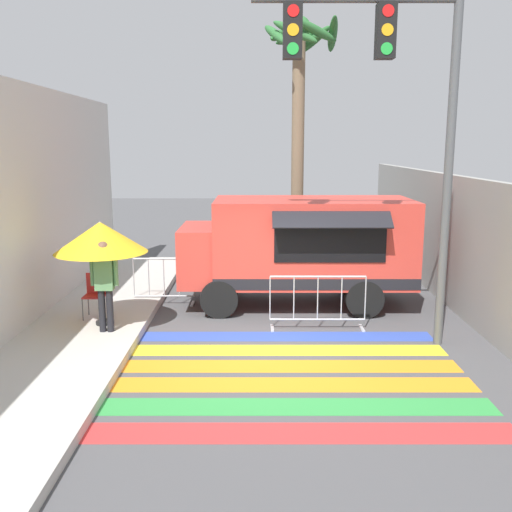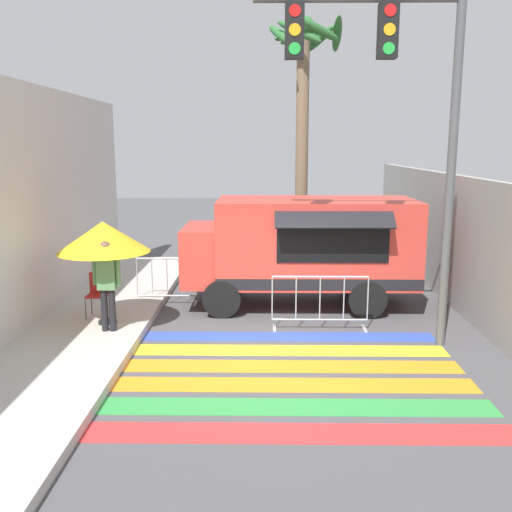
{
  "view_description": "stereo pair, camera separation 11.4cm",
  "coord_description": "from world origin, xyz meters",
  "px_view_note": "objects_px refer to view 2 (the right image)",
  "views": [
    {
      "loc": [
        -0.23,
        -9.77,
        3.69
      ],
      "look_at": [
        -0.29,
        2.1,
        1.36
      ],
      "focal_mm": 40.0,
      "sensor_mm": 36.0,
      "label": 1
    },
    {
      "loc": [
        -0.12,
        -9.77,
        3.69
      ],
      "look_at": [
        -0.29,
        2.1,
        1.36
      ],
      "focal_mm": 40.0,
      "sensor_mm": 36.0,
      "label": 2
    }
  ],
  "objects_px": {
    "vendor_person": "(107,280)",
    "barricade_front": "(320,303)",
    "barricade_side": "(167,282)",
    "food_truck": "(298,244)",
    "palm_tree": "(304,98)",
    "traffic_signal_pole": "(391,89)",
    "patio_umbrella": "(103,237)",
    "folding_chair": "(99,290)"
  },
  "relations": [
    {
      "from": "traffic_signal_pole",
      "to": "patio_umbrella",
      "type": "distance_m",
      "value": 6.02
    },
    {
      "from": "food_truck",
      "to": "vendor_person",
      "type": "relative_size",
      "value": 2.99
    },
    {
      "from": "traffic_signal_pole",
      "to": "barricade_side",
      "type": "xyz_separation_m",
      "value": [
        -4.45,
        2.69,
        -4.1
      ]
    },
    {
      "from": "barricade_side",
      "to": "food_truck",
      "type": "bearing_deg",
      "value": -0.98
    },
    {
      "from": "vendor_person",
      "to": "barricade_front",
      "type": "height_order",
      "value": "vendor_person"
    },
    {
      "from": "food_truck",
      "to": "folding_chair",
      "type": "xyz_separation_m",
      "value": [
        -4.21,
        -1.44,
        -0.73
      ]
    },
    {
      "from": "patio_umbrella",
      "to": "folding_chair",
      "type": "bearing_deg",
      "value": 120.8
    },
    {
      "from": "folding_chair",
      "to": "palm_tree",
      "type": "xyz_separation_m",
      "value": [
        4.51,
        4.76,
        4.22
      ]
    },
    {
      "from": "food_truck",
      "to": "barricade_front",
      "type": "distance_m",
      "value": 2.0
    },
    {
      "from": "food_truck",
      "to": "palm_tree",
      "type": "relative_size",
      "value": 0.74
    },
    {
      "from": "traffic_signal_pole",
      "to": "patio_umbrella",
      "type": "relative_size",
      "value": 3.18
    },
    {
      "from": "barricade_front",
      "to": "palm_tree",
      "type": "bearing_deg",
      "value": 90.56
    },
    {
      "from": "folding_chair",
      "to": "barricade_side",
      "type": "relative_size",
      "value": 0.63
    },
    {
      "from": "barricade_front",
      "to": "palm_tree",
      "type": "xyz_separation_m",
      "value": [
        -0.05,
        5.07,
        4.39
      ]
    },
    {
      "from": "vendor_person",
      "to": "palm_tree",
      "type": "relative_size",
      "value": 0.25
    },
    {
      "from": "vendor_person",
      "to": "barricade_side",
      "type": "bearing_deg",
      "value": 56.68
    },
    {
      "from": "folding_chair",
      "to": "barricade_front",
      "type": "height_order",
      "value": "barricade_front"
    },
    {
      "from": "patio_umbrella",
      "to": "barricade_side",
      "type": "height_order",
      "value": "patio_umbrella"
    },
    {
      "from": "traffic_signal_pole",
      "to": "vendor_person",
      "type": "relative_size",
      "value": 3.75
    },
    {
      "from": "barricade_front",
      "to": "barricade_side",
      "type": "bearing_deg",
      "value": 151.91
    },
    {
      "from": "traffic_signal_pole",
      "to": "palm_tree",
      "type": "distance_m",
      "value": 6.07
    },
    {
      "from": "patio_umbrella",
      "to": "traffic_signal_pole",
      "type": "bearing_deg",
      "value": -7.47
    },
    {
      "from": "food_truck",
      "to": "vendor_person",
      "type": "distance_m",
      "value": 4.47
    },
    {
      "from": "patio_umbrella",
      "to": "food_truck",
      "type": "bearing_deg",
      "value": 26.41
    },
    {
      "from": "barricade_front",
      "to": "food_truck",
      "type": "bearing_deg",
      "value": 101.34
    },
    {
      "from": "barricade_side",
      "to": "palm_tree",
      "type": "xyz_separation_m",
      "value": [
        3.34,
        3.26,
        4.41
      ]
    },
    {
      "from": "vendor_person",
      "to": "palm_tree",
      "type": "height_order",
      "value": "palm_tree"
    },
    {
      "from": "food_truck",
      "to": "folding_chair",
      "type": "bearing_deg",
      "value": -161.1
    },
    {
      "from": "traffic_signal_pole",
      "to": "food_truck",
      "type": "bearing_deg",
      "value": 118.14
    },
    {
      "from": "barricade_side",
      "to": "barricade_front",
      "type": "bearing_deg",
      "value": -28.09
    },
    {
      "from": "traffic_signal_pole",
      "to": "vendor_person",
      "type": "bearing_deg",
      "value": 177.4
    },
    {
      "from": "folding_chair",
      "to": "palm_tree",
      "type": "distance_m",
      "value": 7.8
    },
    {
      "from": "traffic_signal_pole",
      "to": "patio_umbrella",
      "type": "height_order",
      "value": "traffic_signal_pole"
    },
    {
      "from": "vendor_person",
      "to": "barricade_front",
      "type": "relative_size",
      "value": 0.9
    },
    {
      "from": "food_truck",
      "to": "barricade_side",
      "type": "relative_size",
      "value": 3.66
    },
    {
      "from": "patio_umbrella",
      "to": "barricade_side",
      "type": "relative_size",
      "value": 1.44
    },
    {
      "from": "patio_umbrella",
      "to": "barricade_front",
      "type": "bearing_deg",
      "value": 2.49
    },
    {
      "from": "folding_chair",
      "to": "barricade_front",
      "type": "relative_size",
      "value": 0.47
    },
    {
      "from": "vendor_person",
      "to": "barricade_front",
      "type": "distance_m",
      "value": 4.2
    },
    {
      "from": "traffic_signal_pole",
      "to": "vendor_person",
      "type": "distance_m",
      "value": 6.23
    },
    {
      "from": "patio_umbrella",
      "to": "barricade_side",
      "type": "xyz_separation_m",
      "value": [
        0.87,
        2.0,
        -1.38
      ]
    },
    {
      "from": "food_truck",
      "to": "palm_tree",
      "type": "bearing_deg",
      "value": 84.78
    }
  ]
}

